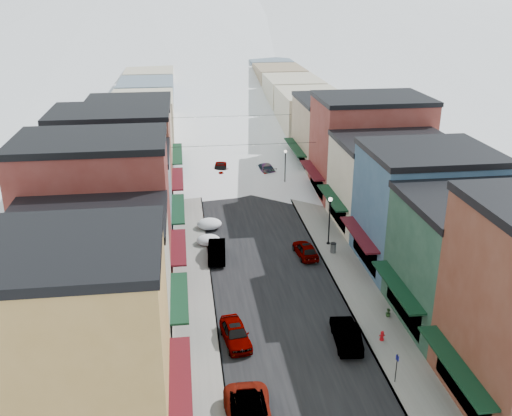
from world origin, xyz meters
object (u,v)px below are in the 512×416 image
object	(u,v)px
streetlamp_near	(330,215)
car_dark_hatch	(217,251)
car_green_sedan	(346,334)
fire_hydrant	(382,336)
trash_can	(333,248)
car_silver_sedan	(235,333)

from	to	relation	value
streetlamp_near	car_dark_hatch	bearing A→B (deg)	-172.36
car_dark_hatch	car_green_sedan	distance (m)	16.16
fire_hydrant	trash_can	xyz separation A→B (m)	(0.19, 13.86, 0.15)
streetlamp_near	car_silver_sedan	bearing A→B (deg)	-125.26
car_green_sedan	trash_can	bearing A→B (deg)	-96.40
fire_hydrant	streetlamp_near	size ratio (longest dim) A/B	0.15
car_silver_sedan	car_green_sedan	xyz separation A→B (m)	(7.48, -1.10, 0.03)
car_silver_sedan	fire_hydrant	size ratio (longest dim) A/B	5.89
car_silver_sedan	trash_can	size ratio (longest dim) A/B	4.49
car_silver_sedan	car_green_sedan	world-z (taller)	car_green_sedan
car_green_sedan	trash_can	xyz separation A→B (m)	(2.69, 13.67, -0.12)
fire_hydrant	trash_can	bearing A→B (deg)	89.23
fire_hydrant	streetlamp_near	world-z (taller)	streetlamp_near
trash_can	streetlamp_near	world-z (taller)	streetlamp_near
trash_can	streetlamp_near	bearing A→B (deg)	88.83
car_silver_sedan	streetlamp_near	distance (m)	17.85
trash_can	streetlamp_near	size ratio (longest dim) A/B	0.20
car_silver_sedan	car_green_sedan	distance (m)	7.56
car_green_sedan	streetlamp_near	bearing A→B (deg)	-95.22
car_green_sedan	fire_hydrant	bearing A→B (deg)	-179.50
car_silver_sedan	car_dark_hatch	world-z (taller)	car_dark_hatch
trash_can	car_silver_sedan	bearing A→B (deg)	-128.98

